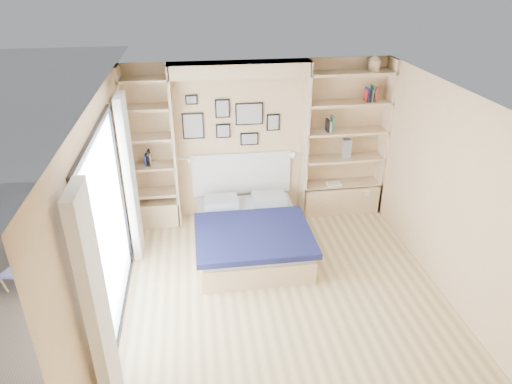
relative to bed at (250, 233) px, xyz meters
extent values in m
plane|color=#DCC283|center=(0.28, -1.14, -0.26)|extent=(4.50, 4.50, 0.00)
plane|color=#D8AE7E|center=(0.28, 1.11, 0.99)|extent=(4.00, 0.00, 4.00)
plane|color=#D8AE7E|center=(0.28, -3.39, 0.99)|extent=(4.00, 0.00, 4.00)
plane|color=#D8AE7E|center=(-1.72, -1.14, 0.99)|extent=(0.00, 4.50, 4.50)
plane|color=#D8AE7E|center=(2.28, -1.14, 0.99)|extent=(0.00, 4.50, 4.50)
plane|color=white|center=(0.28, -1.14, 2.24)|extent=(4.50, 4.50, 0.00)
cube|color=#D4B37F|center=(-1.02, 0.93, 0.99)|extent=(0.04, 0.35, 2.50)
cube|color=#D4B37F|center=(0.98, 0.93, 0.99)|extent=(0.04, 0.35, 2.50)
cube|color=#D4B37F|center=(-0.02, 0.93, 2.14)|extent=(2.00, 0.35, 0.20)
cube|color=#D4B37F|center=(2.26, 0.93, 0.99)|extent=(0.04, 0.35, 2.50)
cube|color=#D4B37F|center=(-1.70, 0.93, 0.99)|extent=(0.04, 0.35, 2.50)
cube|color=#D4B37F|center=(1.63, 0.93, -0.01)|extent=(1.30, 0.35, 0.50)
cube|color=#D4B37F|center=(-1.37, 0.93, -0.06)|extent=(0.70, 0.35, 0.40)
cube|color=black|center=(-1.69, -1.14, 1.97)|extent=(0.04, 2.08, 0.06)
cube|color=black|center=(-1.69, -1.14, -0.23)|extent=(0.04, 2.08, 0.06)
cube|color=black|center=(-1.69, -2.16, 0.84)|extent=(0.04, 0.06, 2.20)
cube|color=black|center=(-1.69, -0.12, 0.84)|extent=(0.04, 0.06, 2.20)
cube|color=silver|center=(-1.70, -1.14, 0.86)|extent=(0.01, 2.00, 2.20)
cube|color=white|center=(-1.60, -2.44, 0.89)|extent=(0.10, 0.45, 2.30)
cube|color=white|center=(-1.60, 0.16, 0.89)|extent=(0.10, 0.45, 2.30)
cube|color=#D4B37F|center=(1.63, 0.93, 0.24)|extent=(1.30, 0.35, 0.04)
cube|color=#D4B37F|center=(1.63, 0.93, 0.69)|extent=(1.30, 0.35, 0.04)
cube|color=#D4B37F|center=(1.63, 0.93, 1.14)|extent=(1.30, 0.35, 0.04)
cube|color=#D4B37F|center=(1.63, 0.93, 1.59)|extent=(1.30, 0.35, 0.04)
cube|color=#D4B37F|center=(1.63, 0.93, 2.04)|extent=(1.30, 0.35, 0.04)
cube|color=#D4B37F|center=(-1.37, 0.93, 0.29)|extent=(0.70, 0.35, 0.04)
cube|color=#D4B37F|center=(-1.37, 0.93, 0.74)|extent=(0.70, 0.35, 0.04)
cube|color=#D4B37F|center=(-1.37, 0.93, 1.19)|extent=(0.70, 0.35, 0.04)
cube|color=#D4B37F|center=(-1.37, 0.93, 1.64)|extent=(0.70, 0.35, 0.04)
cube|color=#D4B37F|center=(-1.37, 0.93, 2.04)|extent=(0.70, 0.35, 0.04)
cube|color=#D4B37F|center=(0.00, -0.02, -0.10)|extent=(1.48, 1.84, 0.32)
cube|color=#A9ADB9|center=(0.00, -0.02, 0.11)|extent=(1.44, 1.80, 0.10)
cube|color=#141740|center=(0.00, -0.33, 0.18)|extent=(1.58, 1.29, 0.08)
cube|color=#A9ADB9|center=(-0.37, 0.60, 0.22)|extent=(0.51, 0.37, 0.12)
cube|color=#A9ADB9|center=(0.37, 0.60, 0.22)|extent=(0.51, 0.37, 0.12)
cube|color=white|center=(0.00, 1.08, 0.46)|extent=(1.58, 0.04, 0.70)
cube|color=black|center=(-0.72, 1.08, 1.29)|extent=(0.32, 0.02, 0.40)
cube|color=gray|center=(-0.72, 1.07, 1.29)|extent=(0.28, 0.01, 0.36)
cube|color=black|center=(-0.27, 1.08, 1.54)|extent=(0.22, 0.02, 0.28)
cube|color=gray|center=(-0.27, 1.07, 1.54)|extent=(0.18, 0.01, 0.24)
cube|color=black|center=(-0.27, 1.08, 1.19)|extent=(0.22, 0.02, 0.22)
cube|color=gray|center=(-0.27, 1.07, 1.19)|extent=(0.18, 0.01, 0.18)
cube|color=black|center=(0.13, 1.08, 1.44)|extent=(0.42, 0.02, 0.34)
cube|color=gray|center=(0.13, 1.07, 1.44)|extent=(0.38, 0.01, 0.30)
cube|color=black|center=(0.13, 1.08, 1.04)|extent=(0.28, 0.02, 0.20)
cube|color=gray|center=(0.13, 1.07, 1.04)|extent=(0.24, 0.01, 0.16)
cube|color=black|center=(0.50, 1.08, 1.29)|extent=(0.20, 0.02, 0.26)
cube|color=gray|center=(0.50, 1.07, 1.29)|extent=(0.16, 0.01, 0.22)
cube|color=black|center=(-0.72, 1.08, 1.69)|extent=(0.18, 0.02, 0.14)
cube|color=gray|center=(-0.72, 1.07, 1.69)|extent=(0.14, 0.01, 0.10)
cylinder|color=silver|center=(-0.88, 0.86, 0.86)|extent=(0.20, 0.02, 0.02)
cone|color=white|center=(-0.78, 0.86, 0.84)|extent=(0.13, 0.12, 0.15)
cylinder|color=silver|center=(0.84, 0.86, 0.86)|extent=(0.20, 0.02, 0.02)
cone|color=white|center=(0.74, 0.86, 0.84)|extent=(0.13, 0.12, 0.15)
cube|color=black|center=(1.32, 0.93, 1.25)|extent=(0.03, 0.15, 0.19)
cube|color=#BFB28C|center=(1.35, 0.93, 1.24)|extent=(0.04, 0.15, 0.17)
cube|color=#26593F|center=(1.39, 0.93, 1.28)|extent=(0.03, 0.15, 0.24)
cube|color=#A51E1E|center=(1.89, 0.93, 1.69)|extent=(0.02, 0.15, 0.17)
cube|color=navy|center=(1.90, 0.93, 1.71)|extent=(0.03, 0.15, 0.20)
cube|color=black|center=(1.93, 0.93, 1.70)|extent=(0.03, 0.15, 0.18)
cube|color=#BFB28C|center=(1.98, 0.93, 1.69)|extent=(0.04, 0.15, 0.17)
cube|color=#225B43|center=(1.98, 0.93, 1.73)|extent=(0.03, 0.15, 0.24)
cube|color=#A51E1E|center=(2.02, 0.93, 1.72)|extent=(0.03, 0.15, 0.22)
cube|color=navy|center=(-1.45, 0.93, 0.84)|extent=(0.02, 0.15, 0.17)
cube|color=black|center=(-1.40, 0.93, 0.87)|extent=(0.03, 0.15, 0.23)
cube|color=#BFB28C|center=(-1.39, 0.93, 0.85)|extent=(0.03, 0.15, 0.18)
cube|color=#D4B37F|center=(1.95, 0.93, 2.13)|extent=(0.13, 0.13, 0.15)
cone|color=#D4B37F|center=(1.95, 0.93, 2.25)|extent=(0.20, 0.20, 0.08)
cube|color=slate|center=(1.66, 0.93, 0.86)|extent=(0.12, 0.12, 0.30)
cube|color=white|center=(1.48, 0.88, 0.27)|extent=(0.22, 0.16, 0.03)
cylinder|color=tan|center=(-3.18, -0.62, -0.07)|extent=(0.05, 0.13, 0.39)
cylinder|color=tan|center=(-2.75, -0.68, -0.07)|extent=(0.05, 0.13, 0.39)
cylinder|color=tan|center=(-3.11, -0.09, 0.03)|extent=(0.07, 0.32, 0.63)
cylinder|color=tan|center=(-2.68, -0.15, 0.03)|extent=(0.07, 0.32, 0.63)
cube|color=#2D2EBF|center=(-2.94, -0.46, 0.01)|extent=(0.51, 0.59, 0.14)
cube|color=#2D2EBF|center=(-2.89, -0.09, 0.23)|extent=(0.46, 0.27, 0.52)
camera|label=1|loc=(-0.70, -5.54, 3.49)|focal=32.00mm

